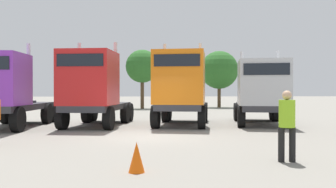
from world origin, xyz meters
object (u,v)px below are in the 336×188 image
at_px(visitor_with_camera, 287,120).
at_px(semi_truck_purple, 4,91).
at_px(traffic_cone_near, 137,157).
at_px(semi_truck_orange, 181,87).
at_px(semi_truck_red, 93,88).
at_px(semi_truck_silver, 262,92).

bearing_deg(visitor_with_camera, semi_truck_purple, -126.56).
bearing_deg(visitor_with_camera, traffic_cone_near, -74.33).
bearing_deg(visitor_with_camera, semi_truck_orange, -166.49).
relative_size(semi_truck_red, traffic_cone_near, 9.23).
distance_m(semi_truck_silver, traffic_cone_near, 11.92).
relative_size(semi_truck_purple, semi_truck_red, 1.04).
height_order(semi_truck_red, visitor_with_camera, semi_truck_red).
bearing_deg(semi_truck_red, semi_truck_silver, 101.73).
xyz_separation_m(semi_truck_purple, semi_truck_silver, (12.60, 0.91, -0.04)).
xyz_separation_m(semi_truck_red, traffic_cone_near, (2.30, -9.67, -1.60)).
bearing_deg(semi_truck_silver, semi_truck_purple, -73.15).
bearing_deg(semi_truck_silver, semi_truck_red, -74.99).
relative_size(semi_truck_purple, semi_truck_silver, 1.00).
height_order(semi_truck_silver, visitor_with_camera, semi_truck_silver).
xyz_separation_m(semi_truck_silver, visitor_with_camera, (-2.56, -9.15, -0.71)).
height_order(semi_truck_purple, semi_truck_red, semi_truck_red).
bearing_deg(semi_truck_orange, traffic_cone_near, 0.00).
height_order(semi_truck_silver, traffic_cone_near, semi_truck_silver).
height_order(semi_truck_red, traffic_cone_near, semi_truck_red).
bearing_deg(semi_truck_orange, visitor_with_camera, 22.64).
xyz_separation_m(semi_truck_purple, traffic_cone_near, (6.28, -9.10, -1.47)).
bearing_deg(semi_truck_orange, semi_truck_red, -76.27).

